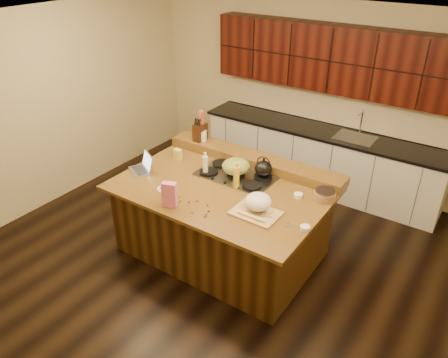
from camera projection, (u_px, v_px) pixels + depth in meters
The scene contains 34 objects.
room at pixel (221, 153), 4.79m from camera, with size 5.52×5.02×2.72m.
island at pixel (222, 220), 5.22m from camera, with size 2.40×1.60×0.92m.
back_ledge at pixel (253, 159), 5.48m from camera, with size 2.40×0.30×0.12m, color black.
cooktop at pixel (236, 175), 5.21m from camera, with size 0.92×0.52×0.05m.
back_counter at pixel (324, 126), 6.43m from camera, with size 3.70×0.66×2.40m.
kettle at pixel (263, 169), 5.10m from camera, with size 0.21×0.21×0.19m, color black.
green_bowl at pixel (236, 166), 5.15m from camera, with size 0.33×0.33×0.18m, color olive.
laptop at pixel (143, 166), 5.32m from camera, with size 0.39×0.37×0.22m.
oil_bottle at pixel (236, 178), 4.91m from camera, with size 0.07×0.07×0.27m, color gold.
vinegar_bottle at pixel (205, 166), 5.19m from camera, with size 0.06×0.06×0.25m, color silver.
wooden_tray at pixel (257, 204), 4.51m from camera, with size 0.49×0.39×0.20m.
ramekin_a at pixel (268, 211), 4.52m from camera, with size 0.10×0.10×0.04m, color white.
ramekin_b at pixel (305, 228), 4.26m from camera, with size 0.10×0.10×0.04m, color white.
ramekin_c at pixel (298, 196), 4.79m from camera, with size 0.10×0.10×0.04m, color white.
strainer_bowl at pixel (325, 196), 4.74m from camera, with size 0.24×0.24×0.09m, color #996B3F.
kitchen_timer at pixel (289, 225), 4.29m from camera, with size 0.08×0.08×0.07m, color silver.
pink_bag at pixel (170, 195), 4.58m from camera, with size 0.15×0.08×0.28m, color pink.
candy_plate at pixel (165, 189), 4.95m from camera, with size 0.18×0.18×0.01m, color white.
package_box at pixel (178, 154), 5.58m from camera, with size 0.10×0.07×0.14m, color #E0CA4F.
utensil_crock at pixel (202, 136), 5.80m from camera, with size 0.12×0.12×0.14m, color white.
knife_block at pixel (200, 132), 5.79m from camera, with size 0.12×0.19×0.23m, color black.
gumdrop_0 at pixel (173, 201), 4.71m from camera, with size 0.02×0.02×0.02m, color red.
gumdrop_1 at pixel (173, 205), 4.65m from camera, with size 0.02×0.02×0.02m, color #198C26.
gumdrop_2 at pixel (179, 197), 4.80m from camera, with size 0.02×0.02×0.02m, color red.
gumdrop_3 at pixel (179, 202), 4.70m from camera, with size 0.02×0.02×0.02m, color #198C26.
gumdrop_4 at pixel (197, 201), 4.72m from camera, with size 0.02×0.02×0.02m, color red.
gumdrop_5 at pixel (180, 201), 4.72m from camera, with size 0.02×0.02×0.02m, color #198C26.
gumdrop_6 at pixel (173, 202), 4.71m from camera, with size 0.02×0.02×0.02m, color red.
gumdrop_7 at pixel (206, 214), 4.49m from camera, with size 0.02×0.02×0.02m, color #198C26.
gumdrop_8 at pixel (205, 216), 4.46m from camera, with size 0.02×0.02×0.02m, color red.
gumdrop_9 at pixel (207, 205), 4.65m from camera, with size 0.02×0.02×0.02m, color #198C26.
gumdrop_10 at pixel (209, 211), 4.55m from camera, with size 0.02×0.02×0.02m, color red.
gumdrop_11 at pixel (192, 212), 4.52m from camera, with size 0.02×0.02×0.02m, color #198C26.
gumdrop_12 at pixel (189, 202), 4.70m from camera, with size 0.02×0.02×0.02m, color red.
Camera 1 is at (2.45, -3.55, 3.44)m, focal length 35.00 mm.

